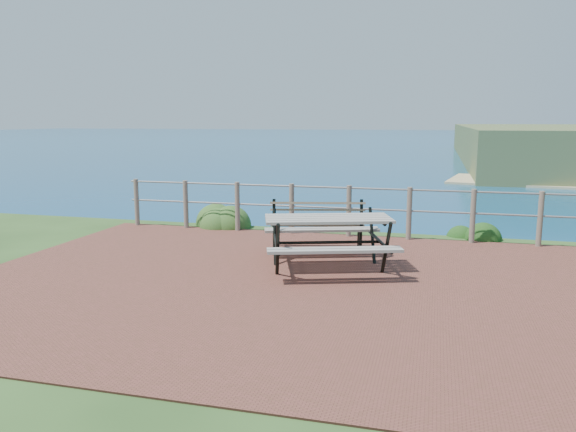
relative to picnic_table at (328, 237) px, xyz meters
name	(u,v)px	position (x,y,z in m)	size (l,w,h in m)	color
ground	(311,285)	(-0.06, -0.86, -0.51)	(10.00, 7.00, 0.12)	brown
ocean	(434,126)	(-0.06, 199.14, -0.51)	(1200.00, 1200.00, 0.00)	#15677F
safety_railing	(349,208)	(-0.06, 2.49, 0.06)	(9.40, 0.10, 1.00)	#6B5B4C
picnic_table	(328,237)	(0.00, 0.00, 0.00)	(2.04, 1.57, 0.80)	gray
park_bench	(317,216)	(-0.44, 1.29, 0.09)	(1.67, 0.76, 0.91)	brown
shrub_lip_west	(225,226)	(-2.84, 3.02, -0.51)	(0.88, 0.88, 0.67)	#315B22
shrub_lip_east	(471,237)	(2.27, 3.15, -0.51)	(0.71, 0.71, 0.43)	#1E4114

